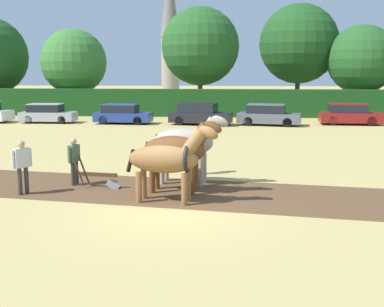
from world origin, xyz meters
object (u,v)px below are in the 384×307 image
(parked_car_center_left, at_px, (122,114))
(parked_car_center_right, at_px, (268,115))
(farmer_onlooker_left, at_px, (22,163))
(draft_horse_lead_left, at_px, (167,159))
(tree_center, at_px, (299,44))
(parked_car_left, at_px, (48,114))
(church_spire, at_px, (170,27))
(tree_center_right, at_px, (362,60))
(farmer_beside_team, at_px, (199,148))
(parked_car_center, at_px, (200,114))
(draft_horse_lead_right, at_px, (177,150))
(draft_horse_trail_left, at_px, (186,142))
(parked_car_right, at_px, (349,115))
(tree_center_left, at_px, (200,46))
(tree_left, at_px, (74,62))
(plow, at_px, (102,179))
(farmer_at_plow, at_px, (74,158))

(parked_car_center_left, bearing_deg, parked_car_center_right, 2.30)
(farmer_onlooker_left, bearing_deg, draft_horse_lead_left, 28.87)
(tree_center, bearing_deg, parked_car_left, -150.11)
(church_spire, xyz_separation_m, parked_car_center_right, (13.08, -46.23, -10.39))
(tree_center_right, relative_size, farmer_beside_team, 4.66)
(tree_center_right, relative_size, church_spire, 0.38)
(church_spire, xyz_separation_m, parked_car_center, (8.09, -46.29, -10.37))
(draft_horse_lead_right, xyz_separation_m, parked_car_center_left, (-6.46, 20.32, -0.67))
(parked_car_left, height_order, parked_car_center, parked_car_center)
(draft_horse_trail_left, relative_size, parked_car_right, 0.62)
(parked_car_center_right, height_order, parked_car_right, parked_car_right)
(tree_center, xyz_separation_m, parked_car_left, (-20.23, -11.63, -5.74))
(parked_car_center, bearing_deg, farmer_beside_team, -74.37)
(tree_center_left, distance_m, draft_horse_lead_right, 30.52)
(parked_car_center_right, bearing_deg, draft_horse_lead_left, -90.43)
(tree_center_left, bearing_deg, tree_left, -177.57)
(parked_car_center_left, bearing_deg, tree_center_left, 65.38)
(tree_center_left, distance_m, draft_horse_trail_left, 29.29)
(draft_horse_lead_right, bearing_deg, tree_left, 121.73)
(parked_car_center_right, bearing_deg, farmer_beside_team, -91.02)
(draft_horse_lead_right, bearing_deg, draft_horse_lead_left, -89.42)
(farmer_beside_team, xyz_separation_m, parked_car_center_left, (-6.97, 17.52, -0.29))
(tree_center, height_order, draft_horse_lead_right, tree_center)
(draft_horse_lead_right, relative_size, plow, 1.69)
(church_spire, xyz_separation_m, farmer_at_plow, (5.09, -65.67, -10.20))
(draft_horse_trail_left, relative_size, plow, 1.73)
(draft_horse_lead_left, bearing_deg, draft_horse_lead_right, 90.58)
(church_spire, distance_m, parked_car_center_left, 47.27)
(draft_horse_lead_left, height_order, farmer_onlooker_left, draft_horse_lead_left)
(tree_left, bearing_deg, parked_car_center_right, -28.46)
(farmer_at_plow, relative_size, parked_car_center_right, 0.34)
(tree_center, height_order, church_spire, church_spire)
(draft_horse_lead_left, xyz_separation_m, plow, (-2.45, 1.59, -0.99))
(church_spire, bearing_deg, farmer_beside_team, -81.74)
(plow, height_order, parked_car_right, parked_car_right)
(draft_horse_lead_left, bearing_deg, parked_car_center_left, 114.13)
(tree_center, bearing_deg, plow, -108.38)
(tree_left, distance_m, parked_car_center_left, 12.13)
(draft_horse_lead_left, distance_m, parked_car_center_right, 21.85)
(tree_center_left, relative_size, tree_center_right, 1.22)
(parked_car_center, height_order, parked_car_center_right, parked_car_center)
(parked_car_center_left, bearing_deg, farmer_at_plow, -78.56)
(draft_horse_lead_right, bearing_deg, parked_car_center, 99.64)
(tree_center_right, bearing_deg, tree_left, -179.96)
(farmer_onlooker_left, height_order, parked_car_center_right, farmer_onlooker_left)
(tree_center_left, xyz_separation_m, church_spire, (-7.45, 36.26, 4.98))
(farmer_onlooker_left, bearing_deg, tree_center_left, 119.00)
(tree_center_right, relative_size, farmer_onlooker_left, 4.62)
(draft_horse_lead_left, relative_size, parked_car_center, 0.61)
(tree_left, relative_size, parked_car_center_right, 1.65)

